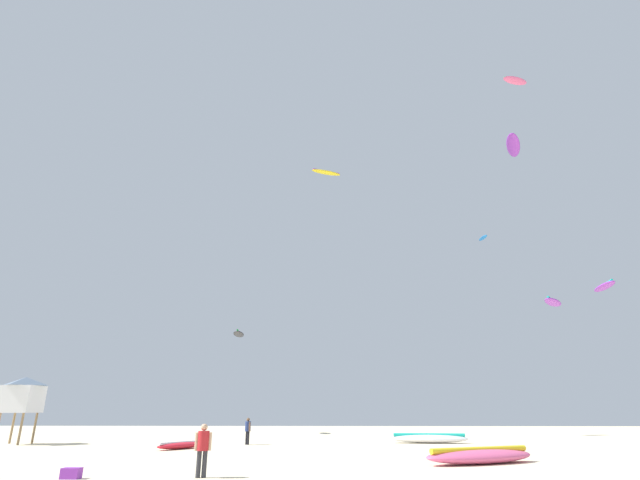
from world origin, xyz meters
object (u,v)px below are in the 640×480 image
(kite_grounded_mid, at_px, (181,445))
(kite_aloft_3, at_px, (483,238))
(person_foreground, at_px, (203,446))
(kite_aloft_0, at_px, (515,81))
(kite_aloft_4, at_px, (553,302))
(kite_aloft_5, at_px, (513,145))
(person_midground, at_px, (248,429))
(kite_aloft_6, at_px, (326,172))
(cooler_box, at_px, (71,473))
(kite_grounded_near, at_px, (480,456))
(kite_aloft_2, at_px, (239,334))
(kite_aloft_1, at_px, (604,286))
(kite_grounded_far, at_px, (429,438))
(lifeguard_tower, at_px, (23,394))

(kite_grounded_mid, distance_m, kite_aloft_3, 41.88)
(person_foreground, bearing_deg, kite_grounded_mid, 5.90)
(kite_aloft_0, xyz_separation_m, kite_aloft_4, (1.46, 2.93, -17.01))
(kite_grounded_mid, xyz_separation_m, kite_aloft_5, (24.48, 8.17, 23.70))
(person_midground, bearing_deg, kite_aloft_0, 136.07)
(person_foreground, relative_size, kite_aloft_3, 0.78)
(kite_aloft_5, distance_m, kite_aloft_6, 18.07)
(person_foreground, bearing_deg, kite_aloft_0, -65.08)
(cooler_box, height_order, kite_aloft_5, kite_aloft_5)
(kite_grounded_near, height_order, kite_aloft_6, kite_aloft_6)
(person_foreground, relative_size, kite_aloft_2, 0.43)
(person_midground, height_order, kite_grounded_mid, person_midground)
(kite_aloft_0, distance_m, kite_aloft_1, 17.17)
(kite_grounded_near, height_order, kite_aloft_2, kite_aloft_2)
(person_foreground, distance_m, kite_grounded_far, 20.79)
(kite_aloft_1, height_order, kite_aloft_2, kite_aloft_1)
(person_midground, bearing_deg, kite_aloft_2, -116.41)
(kite_grounded_mid, bearing_deg, kite_grounded_near, -27.71)
(kite_grounded_far, height_order, kite_aloft_3, kite_aloft_3)
(kite_aloft_1, distance_m, kite_aloft_5, 13.91)
(person_midground, height_order, kite_aloft_3, kite_aloft_3)
(kite_aloft_0, distance_m, kite_aloft_2, 34.07)
(cooler_box, bearing_deg, kite_aloft_6, 74.64)
(kite_aloft_0, bearing_deg, kite_aloft_2, 144.49)
(kite_aloft_0, xyz_separation_m, kite_aloft_5, (1.44, 5.54, -2.54))
(person_foreground, relative_size, cooler_box, 2.88)
(person_foreground, xyz_separation_m, kite_aloft_5, (20.16, 20.42, 22.95))
(person_midground, distance_m, kite_aloft_2, 18.50)
(person_midground, height_order, kite_grounded_far, person_midground)
(kite_grounded_mid, relative_size, kite_aloft_1, 1.01)
(person_foreground, xyz_separation_m, kite_aloft_6, (3.71, 27.77, 24.37))
(kite_grounded_near, bearing_deg, person_foreground, -155.67)
(lifeguard_tower, distance_m, kite_aloft_6, 32.14)
(kite_aloft_0, distance_m, kite_aloft_3, 22.98)
(kite_grounded_near, xyz_separation_m, kite_grounded_far, (0.40, 13.26, -0.01))
(kite_aloft_5, bearing_deg, kite_aloft_2, 155.52)
(lifeguard_tower, relative_size, kite_aloft_0, 1.86)
(kite_aloft_5, bearing_deg, kite_grounded_far, -165.09)
(person_foreground, distance_m, kite_aloft_0, 34.94)
(lifeguard_tower, relative_size, cooler_box, 7.41)
(kite_aloft_2, bearing_deg, kite_aloft_0, -35.51)
(person_foreground, xyz_separation_m, kite_grounded_mid, (-4.33, 12.25, -0.75))
(kite_grounded_mid, relative_size, kite_grounded_far, 0.65)
(kite_grounded_near, distance_m, kite_aloft_1, 22.88)
(kite_aloft_0, bearing_deg, kite_aloft_4, 63.56)
(kite_grounded_near, bearing_deg, kite_aloft_1, 44.58)
(person_foreground, height_order, person_midground, person_foreground)
(kite_grounded_mid, height_order, kite_grounded_far, kite_grounded_far)
(person_midground, distance_m, kite_aloft_6, 27.50)
(person_foreground, height_order, kite_grounded_mid, person_foreground)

